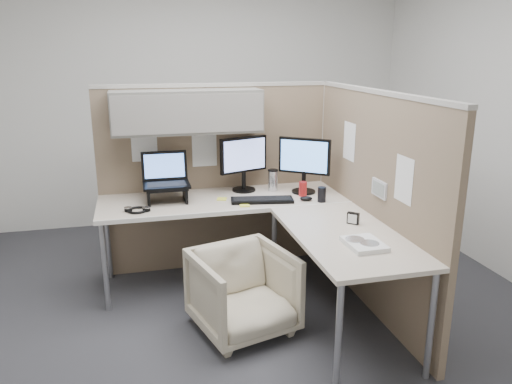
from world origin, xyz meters
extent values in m
plane|color=#2F2F33|center=(0.00, 0.00, 0.00)|extent=(4.50, 4.50, 0.00)
cube|color=#866F57|center=(-0.10, 0.90, 0.80)|extent=(2.00, 0.05, 1.60)
cube|color=#A8A399|center=(-0.10, 0.90, 1.61)|extent=(2.00, 0.06, 0.03)
cube|color=slate|center=(-0.35, 0.75, 1.42)|extent=(1.20, 0.34, 0.34)
cube|color=gray|center=(-0.35, 0.57, 1.42)|extent=(1.18, 0.01, 0.30)
plane|color=white|center=(-0.70, 0.87, 1.15)|extent=(0.26, 0.00, 0.26)
plane|color=white|center=(-0.20, 0.87, 1.08)|extent=(0.26, 0.00, 0.26)
cube|color=#866F57|center=(0.90, -0.10, 0.80)|extent=(0.05, 2.00, 1.60)
cube|color=#A8A399|center=(0.90, -0.10, 1.61)|extent=(0.06, 2.00, 0.03)
cube|color=#A8A399|center=(0.90, 0.90, 0.80)|extent=(0.06, 0.06, 1.60)
cube|color=silver|center=(0.87, -0.25, 0.96)|extent=(0.02, 0.20, 0.12)
cube|color=gray|center=(0.86, -0.25, 0.96)|extent=(0.00, 0.16, 0.09)
plane|color=white|center=(0.87, 0.30, 1.20)|extent=(0.00, 0.26, 0.26)
plane|color=white|center=(0.87, -0.55, 1.10)|extent=(0.00, 0.26, 0.26)
cube|color=beige|center=(-0.10, 0.54, 0.71)|extent=(2.00, 0.68, 0.03)
cube|color=beige|center=(0.54, -0.45, 0.71)|extent=(0.68, 1.30, 0.03)
cube|color=white|center=(-0.10, 0.20, 0.71)|extent=(2.00, 0.02, 0.03)
cylinder|color=gray|center=(-1.05, 0.25, 0.35)|extent=(0.04, 0.04, 0.70)
cylinder|color=gray|center=(-1.05, 0.83, 0.35)|extent=(0.04, 0.04, 0.70)
cylinder|color=gray|center=(0.25, -1.05, 0.35)|extent=(0.04, 0.04, 0.70)
cylinder|color=gray|center=(0.83, -1.05, 0.35)|extent=(0.04, 0.04, 0.70)
cylinder|color=gray|center=(0.25, 0.25, 0.35)|extent=(0.04, 0.04, 0.70)
imported|color=#BAB394|center=(-0.12, -0.26, 0.32)|extent=(0.76, 0.73, 0.64)
cylinder|color=black|center=(0.11, 0.73, 0.74)|extent=(0.20, 0.20, 0.02)
cylinder|color=black|center=(0.11, 0.73, 0.82)|extent=(0.04, 0.04, 0.15)
cube|color=black|center=(0.11, 0.73, 1.05)|extent=(0.43, 0.18, 0.30)
cube|color=#859AE6|center=(0.12, 0.71, 1.05)|extent=(0.38, 0.14, 0.26)
cylinder|color=black|center=(0.59, 0.55, 0.74)|extent=(0.20, 0.20, 0.02)
cylinder|color=black|center=(0.59, 0.55, 0.82)|extent=(0.04, 0.04, 0.15)
cube|color=black|center=(0.59, 0.55, 1.05)|extent=(0.37, 0.29, 0.30)
cube|color=#5B9CF8|center=(0.58, 0.53, 1.05)|extent=(0.32, 0.24, 0.26)
cube|color=black|center=(-0.55, 0.55, 0.85)|extent=(0.32, 0.26, 0.02)
cube|color=black|center=(-0.70, 0.55, 0.79)|extent=(0.02, 0.24, 0.13)
cube|color=black|center=(-0.41, 0.55, 0.79)|extent=(0.02, 0.24, 0.13)
cube|color=black|center=(-0.55, 0.55, 0.87)|extent=(0.36, 0.26, 0.02)
cube|color=black|center=(-0.55, 0.71, 0.99)|extent=(0.36, 0.06, 0.23)
cube|color=#598CF2|center=(-0.55, 0.70, 0.99)|extent=(0.32, 0.04, 0.19)
cube|color=black|center=(0.18, 0.38, 0.74)|extent=(0.51, 0.24, 0.02)
ellipsoid|color=black|center=(0.53, 0.31, 0.75)|extent=(0.11, 0.09, 0.04)
cylinder|color=silver|center=(0.35, 0.67, 0.82)|extent=(0.08, 0.08, 0.17)
cylinder|color=black|center=(0.35, 0.67, 0.91)|extent=(0.09, 0.09, 0.01)
cylinder|color=black|center=(0.64, 0.26, 0.79)|extent=(0.07, 0.07, 0.12)
cylinder|color=#B21E1E|center=(0.55, 0.45, 0.79)|extent=(0.07, 0.07, 0.12)
cube|color=#F1F23F|center=(0.02, 0.30, 0.73)|extent=(0.09, 0.09, 0.01)
cube|color=#F1F23F|center=(-0.12, 0.51, 0.73)|extent=(0.10, 0.10, 0.01)
torus|color=black|center=(-0.79, 0.36, 0.74)|extent=(0.19, 0.19, 0.02)
cylinder|color=black|center=(-0.86, 0.37, 0.75)|extent=(0.06, 0.06, 0.03)
cylinder|color=black|center=(-0.72, 0.34, 0.75)|extent=(0.06, 0.06, 0.03)
cube|color=white|center=(0.55, -0.69, 0.74)|extent=(0.22, 0.28, 0.03)
cylinder|color=silver|center=(0.57, -0.72, 0.76)|extent=(0.12, 0.12, 0.00)
cylinder|color=silver|center=(0.51, -0.64, 0.76)|extent=(0.12, 0.12, 0.00)
cube|color=black|center=(0.66, -0.29, 0.77)|extent=(0.08, 0.08, 0.08)
cube|color=white|center=(0.65, -0.30, 0.77)|extent=(0.05, 0.05, 0.06)
camera|label=1|loc=(-0.78, -3.31, 1.90)|focal=35.00mm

